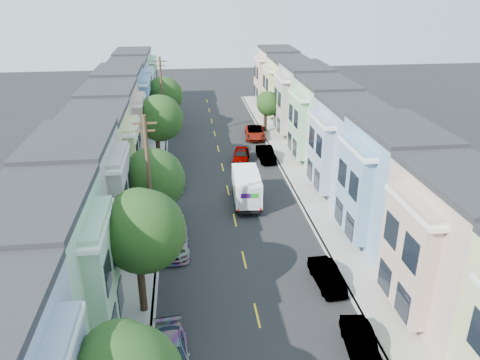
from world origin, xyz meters
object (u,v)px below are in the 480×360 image
object	(u,v)px
utility_pole_near	(150,186)
parked_right_d	(255,132)
tree_c	(152,180)
parked_left_d	(175,181)
parked_right_b	(327,276)
motorcycle	(370,358)
parked_left_c	(174,240)
tree_d	(159,118)
utility_pole_far	(162,99)
fedex_truck	(246,186)
tree_b	(142,232)
tree_far_r	(268,104)
lead_sedan	(241,155)
parked_right_c	(266,154)
parked_right_a	(360,343)
tree_e	(163,96)
parked_left_b	(171,355)

from	to	relation	value
utility_pole_near	parked_right_d	distance (m)	28.29
tree_c	parked_left_d	size ratio (longest dim) A/B	1.69
parked_right_b	motorcycle	size ratio (longest dim) A/B	2.19
utility_pole_near	parked_left_c	world-z (taller)	utility_pole_near
tree_d	utility_pole_far	distance (m)	9.42
motorcycle	parked_right_b	bearing A→B (deg)	106.05
fedex_truck	parked_left_c	size ratio (longest dim) A/B	1.14
tree_b	tree_far_r	xyz separation A→B (m)	(13.20, 34.80, -1.69)
tree_d	lead_sedan	bearing A→B (deg)	6.15
lead_sedan	parked_right_d	distance (m)	8.54
fedex_truck	parked_right_c	xyz separation A→B (m)	(3.52, 10.34, -0.84)
parked_left_d	parked_right_a	xyz separation A→B (m)	(9.80, -23.02, 0.04)
tree_far_r	parked_left_d	distance (m)	20.57
tree_e	tree_d	bearing A→B (deg)	-90.00
fedex_truck	parked_right_a	size ratio (longest dim) A/B	1.50
parked_left_d	parked_right_d	distance (m)	17.24
tree_b	parked_right_b	xyz separation A→B (m)	(11.20, 1.28, -4.71)
tree_far_r	parked_right_b	size ratio (longest dim) A/B	1.34
parked_right_b	utility_pole_near	bearing A→B (deg)	150.42
tree_d	tree_far_r	size ratio (longest dim) A/B	1.47
tree_c	tree_e	bearing A→B (deg)	90.00
parked_left_b	tree_d	bearing A→B (deg)	87.15
utility_pole_far	parked_left_b	distance (m)	37.54
tree_b	tree_c	world-z (taller)	tree_b
tree_e	parked_left_c	bearing A→B (deg)	-87.29
tree_far_r	fedex_truck	size ratio (longest dim) A/B	0.90
tree_c	tree_far_r	size ratio (longest dim) A/B	1.31
tree_d	parked_left_d	distance (m)	7.17
utility_pole_near	parked_left_b	world-z (taller)	utility_pole_near
motorcycle	parked_left_c	bearing A→B (deg)	142.77
fedex_truck	parked_left_b	distance (m)	19.54
parked_left_b	parked_left_c	xyz separation A→B (m)	(0.00, 11.34, 0.12)
tree_b	fedex_truck	size ratio (longest dim) A/B	1.33
tree_far_r	utility_pole_far	size ratio (longest dim) A/B	0.53
tree_far_r	utility_pole_near	distance (m)	30.98
tree_c	parked_right_c	bearing A→B (deg)	53.33
fedex_truck	lead_sedan	bearing A→B (deg)	88.18
fedex_truck	utility_pole_near	bearing A→B (deg)	-134.09
tree_e	utility_pole_far	size ratio (longest dim) A/B	0.71
tree_d	tree_far_r	world-z (taller)	tree_d
parked_left_d	motorcycle	size ratio (longest dim) A/B	2.26
utility_pole_far	parked_right_d	world-z (taller)	utility_pole_far
utility_pole_near	parked_left_b	bearing A→B (deg)	-82.90
parked_right_b	tree_c	bearing A→B (deg)	140.96
parked_right_d	motorcycle	distance (m)	38.02
tree_b	parked_right_d	world-z (taller)	tree_b
tree_far_r	utility_pole_far	world-z (taller)	utility_pole_far
utility_pole_far	parked_right_c	xyz separation A→B (m)	(11.20, -8.42, -4.42)
parked_right_c	utility_pole_far	bearing A→B (deg)	141.67
parked_left_d	utility_pole_far	bearing A→B (deg)	98.39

